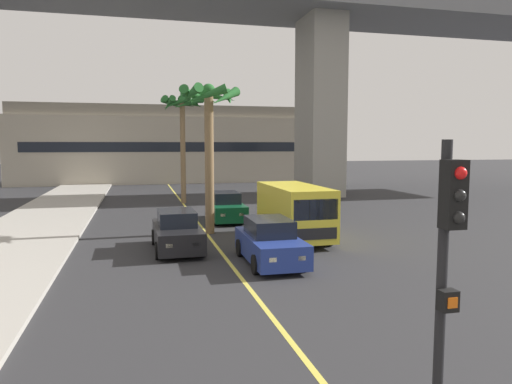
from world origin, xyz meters
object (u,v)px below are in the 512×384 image
car_queue_second (270,243)px  traffic_light_median_near (446,272)px  palm_tree_near_median (209,116)px  car_queue_front (226,208)px  palm_tree_mid_median (182,113)px  car_queue_third (177,232)px  delivery_van (294,210)px

car_queue_second → traffic_light_median_near: traffic_light_median_near is taller
car_queue_second → palm_tree_near_median: 7.74m
car_queue_front → palm_tree_mid_median: palm_tree_mid_median is taller
car_queue_second → car_queue_third: (-2.98, 2.82, 0.00)m
car_queue_second → delivery_van: (2.13, 3.67, 0.57)m
car_queue_third → palm_tree_near_median: palm_tree_near_median is taller
palm_tree_near_median → palm_tree_mid_median: 11.75m
car_queue_third → traffic_light_median_near: traffic_light_median_near is taller
car_queue_front → traffic_light_median_near: traffic_light_median_near is taller
delivery_van → car_queue_third: bearing=-170.6°
car_queue_front → palm_tree_mid_median: size_ratio=0.55×
car_queue_front → palm_tree_mid_median: 10.15m
delivery_van → traffic_light_median_near: (-3.22, -14.80, 1.43)m
delivery_van → palm_tree_mid_median: bearing=103.8°
car_queue_front → palm_tree_near_median: 5.94m
car_queue_third → traffic_light_median_near: size_ratio=0.98×
car_queue_front → delivery_van: (1.95, -5.73, 0.57)m
car_queue_second → palm_tree_mid_median: (-1.32, 17.76, 5.56)m
traffic_light_median_near → palm_tree_near_median: palm_tree_near_median is taller
car_queue_second → traffic_light_median_near: 11.36m
palm_tree_mid_median → car_queue_third: bearing=-96.3°
car_queue_second → palm_tree_mid_median: size_ratio=0.55×
car_queue_front → traffic_light_median_near: 20.67m
delivery_van → traffic_light_median_near: traffic_light_median_near is taller
car_queue_front → delivery_van: bearing=-71.2°
car_queue_front → car_queue_third: same height
car_queue_second → traffic_light_median_near: bearing=-95.6°
delivery_van → palm_tree_mid_median: palm_tree_mid_median is taller
car_queue_front → car_queue_second: size_ratio=1.01×
delivery_van → car_queue_second: bearing=-120.1°
delivery_van → palm_tree_near_median: size_ratio=0.76×
palm_tree_near_median → palm_tree_mid_median: palm_tree_mid_median is taller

